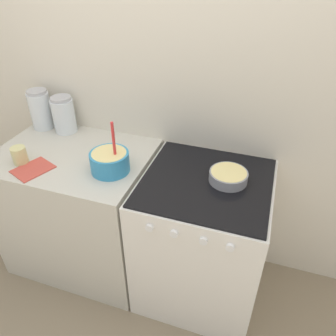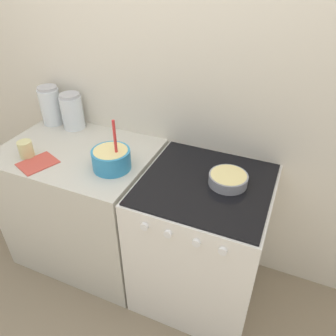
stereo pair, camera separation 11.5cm
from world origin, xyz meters
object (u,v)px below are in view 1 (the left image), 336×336
mixing_bowl (110,160)px  storage_jar_left (41,112)px  stove (202,239)px  storage_jar_middle (64,117)px  baking_pan (228,176)px  tin_can (19,155)px

mixing_bowl → storage_jar_left: bearing=154.1°
mixing_bowl → storage_jar_left: size_ratio=1.15×
stove → storage_jar_middle: storage_jar_middle is taller
mixing_bowl → storage_jar_left: 0.75m
storage_jar_middle → mixing_bowl: bearing=-33.3°
mixing_bowl → storage_jar_middle: 0.60m
baking_pan → storage_jar_left: 1.33m
storage_jar_left → baking_pan: bearing=-9.3°
stove → baking_pan: (0.11, 0.03, 0.48)m
baking_pan → storage_jar_middle: storage_jar_middle is taller
storage_jar_left → tin_can: size_ratio=2.61×
baking_pan → tin_can: size_ratio=2.01×
mixing_bowl → storage_jar_middle: size_ratio=1.26×
tin_can → baking_pan: bearing=10.1°
stove → storage_jar_middle: (-1.03, 0.25, 0.55)m
stove → mixing_bowl: size_ratio=2.90×
stove → baking_pan: 0.49m
storage_jar_left → tin_can: (0.15, -0.42, -0.06)m
storage_jar_left → tin_can: bearing=-70.8°
baking_pan → storage_jar_middle: size_ratio=0.85×
storage_jar_left → storage_jar_middle: 0.18m
stove → storage_jar_left: size_ratio=3.34×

